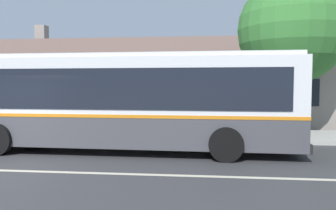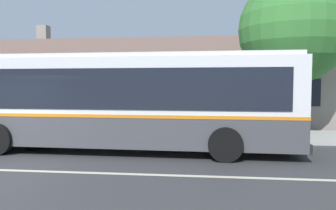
{
  "view_description": "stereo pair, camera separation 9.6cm",
  "coord_description": "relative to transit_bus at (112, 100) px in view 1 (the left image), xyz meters",
  "views": [
    {
      "loc": [
        5.69,
        -7.8,
        2.2
      ],
      "look_at": [
        4.5,
        3.56,
        1.5
      ],
      "focal_mm": 35.0,
      "sensor_mm": 36.0,
      "label": 1
    },
    {
      "loc": [
        5.78,
        -7.79,
        2.2
      ],
      "look_at": [
        4.5,
        3.56,
        1.5
      ],
      "focal_mm": 35.0,
      "sensor_mm": 36.0,
      "label": 2
    }
  ],
  "objects": [
    {
      "name": "street_tree_primary",
      "position": [
        6.86,
        4.09,
        2.86
      ],
      "size": [
        4.66,
        4.66,
        6.9
      ],
      "color": "#4C3828",
      "rests_on": "ground"
    },
    {
      "name": "community_building",
      "position": [
        -1.0,
        10.26,
        0.09
      ],
      "size": [
        26.38,
        9.42,
        6.29
      ],
      "color": "gray",
      "rests_on": "ground"
    },
    {
      "name": "bench_by_building",
      "position": [
        -5.41,
        2.84,
        -1.14
      ],
      "size": [
        1.58,
        0.51,
        0.94
      ],
      "color": "#4C4C4C",
      "rests_on": "sidewalk_far"
    },
    {
      "name": "transit_bus",
      "position": [
        0.0,
        0.0,
        0.0
      ],
      "size": [
        12.22,
        2.97,
        3.16
      ],
      "color": "#47474C",
      "rests_on": "ground"
    },
    {
      "name": "sidewalk_far",
      "position": [
        -2.68,
        3.1,
        -1.63
      ],
      "size": [
        60.0,
        3.0,
        0.15
      ],
      "primitive_type": "cube",
      "color": "#ADAAA3",
      "rests_on": "ground"
    }
  ]
}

